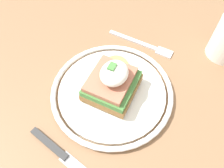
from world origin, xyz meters
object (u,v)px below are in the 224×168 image
plate (112,92)px  sandwich (112,82)px  fork (143,44)px  knife (66,158)px

plate → sandwich: 0.03m
plate → fork: 0.15m
plate → fork: bearing=176.6°
plate → knife: (0.15, -0.01, -0.01)m
plate → fork: (-0.15, 0.01, -0.01)m
fork → knife: (0.30, -0.02, 0.00)m
knife → plate: bearing=174.3°
plate → fork: size_ratio=1.52×
plate → knife: 0.15m
plate → sandwich: (-0.00, 0.00, 0.03)m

